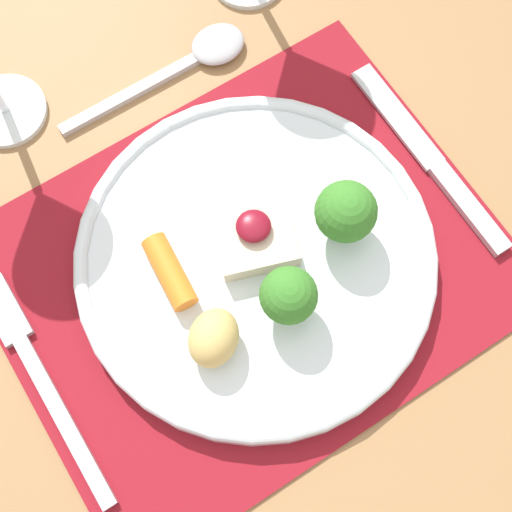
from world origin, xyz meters
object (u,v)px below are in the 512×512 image
fork (37,371)px  spoon (197,56)px  dinner_plate (259,259)px  knife (438,169)px

fork → spoon: spoon is taller
dinner_plate → knife: size_ratio=1.43×
knife → fork: bearing=176.3°
dinner_plate → spoon: 0.21m
dinner_plate → fork: 0.19m
fork → knife: bearing=-3.3°
dinner_plate → knife: 0.18m
knife → spoon: size_ratio=1.09×
dinner_plate → spoon: (0.06, 0.20, -0.01)m
dinner_plate → fork: (-0.19, 0.02, -0.01)m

